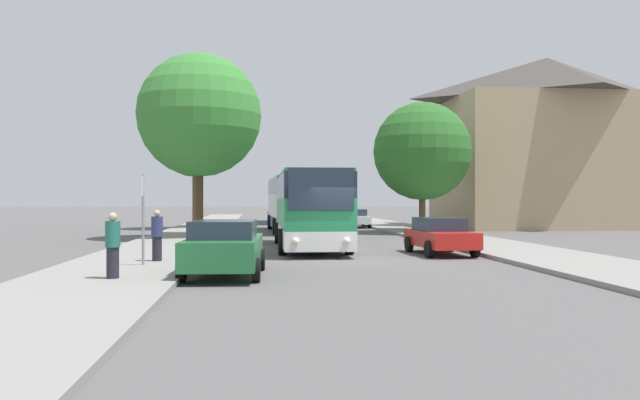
% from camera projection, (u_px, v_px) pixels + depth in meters
% --- Properties ---
extents(ground_plane, '(300.00, 300.00, 0.00)m').
position_uv_depth(ground_plane, '(347.00, 260.00, 21.50)').
color(ground_plane, '#565454').
rests_on(ground_plane, ground).
extents(sidewalk_left, '(4.00, 120.00, 0.15)m').
position_uv_depth(sidewalk_left, '(140.00, 260.00, 20.81)').
color(sidewalk_left, gray).
rests_on(sidewalk_left, ground_plane).
extents(sidewalk_right, '(4.00, 120.00, 0.15)m').
position_uv_depth(sidewalk_right, '(542.00, 256.00, 22.19)').
color(sidewalk_right, gray).
rests_on(sidewalk_right, ground_plane).
extents(building_right_background, '(14.98, 10.88, 12.68)m').
position_uv_depth(building_right_background, '(547.00, 142.00, 46.49)').
color(building_right_background, tan).
rests_on(building_right_background, ground_plane).
extents(bus_front, '(2.86, 10.45, 3.20)m').
position_uv_depth(bus_front, '(310.00, 208.00, 26.52)').
color(bus_front, silver).
rests_on(bus_front, ground_plane).
extents(bus_middle, '(3.12, 11.08, 3.51)m').
position_uv_depth(bus_middle, '(292.00, 203.00, 40.47)').
color(bus_middle, '#2D519E').
rests_on(bus_middle, ground_plane).
extents(bus_rear, '(2.86, 11.77, 3.28)m').
position_uv_depth(bus_rear, '(284.00, 203.00, 55.68)').
color(bus_rear, silver).
rests_on(bus_rear, ground_plane).
extents(parked_car_left_curb, '(2.25, 4.42, 1.52)m').
position_uv_depth(parked_car_left_curb, '(224.00, 247.00, 16.94)').
color(parked_car_left_curb, '#236B38').
rests_on(parked_car_left_curb, ground_plane).
extents(parked_car_right_near, '(2.06, 4.11, 1.39)m').
position_uv_depth(parked_car_right_near, '(440.00, 235.00, 23.65)').
color(parked_car_right_near, red).
rests_on(parked_car_right_near, ground_plane).
extents(parked_car_right_far, '(1.93, 4.38, 1.36)m').
position_uv_depth(parked_car_right_far, '(355.00, 218.00, 46.18)').
color(parked_car_right_far, silver).
rests_on(parked_car_right_far, ground_plane).
extents(bus_stop_sign, '(0.08, 0.45, 2.69)m').
position_uv_depth(bus_stop_sign, '(143.00, 209.00, 18.43)').
color(bus_stop_sign, gray).
rests_on(bus_stop_sign, sidewalk_left).
extents(pedestrian_waiting_near, '(0.36, 0.36, 1.61)m').
position_uv_depth(pedestrian_waiting_near, '(157.00, 235.00, 19.64)').
color(pedestrian_waiting_near, '#23232D').
rests_on(pedestrian_waiting_near, sidewalk_left).
extents(pedestrian_waiting_far, '(0.36, 0.36, 1.62)m').
position_uv_depth(pedestrian_waiting_far, '(113.00, 245.00, 15.31)').
color(pedestrian_waiting_far, '#23232D').
rests_on(pedestrian_waiting_far, sidewalk_left).
extents(tree_left_near, '(6.54, 6.54, 9.67)m').
position_uv_depth(tree_left_near, '(199.00, 115.00, 32.99)').
color(tree_left_near, '#47331E').
rests_on(tree_left_near, sidewalk_left).
extents(tree_left_far, '(5.62, 5.62, 9.13)m').
position_uv_depth(tree_left_far, '(195.00, 137.00, 43.70)').
color(tree_left_far, brown).
rests_on(tree_left_far, sidewalk_left).
extents(tree_right_near, '(6.06, 6.06, 7.96)m').
position_uv_depth(tree_right_near, '(422.00, 151.00, 38.56)').
color(tree_right_near, '#513D23').
rests_on(tree_right_near, sidewalk_right).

